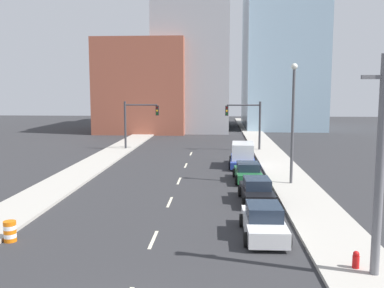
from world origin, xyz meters
TOP-DOWN VIEW (x-y plane):
  - sidewalk_left at (-8.37, 45.00)m, footprint 3.24×89.99m
  - sidewalk_right at (8.37, 45.00)m, footprint 3.24×89.99m
  - lane_stripe_at_8m at (0.00, 7.99)m, footprint 0.16×2.40m
  - lane_stripe_at_15m at (0.00, 14.61)m, footprint 0.16×2.40m
  - lane_stripe_at_21m at (0.00, 20.73)m, footprint 0.16×2.40m
  - lane_stripe_at_27m at (0.00, 27.38)m, footprint 0.16×2.40m
  - lane_stripe_at_35m at (0.00, 34.51)m, footprint 0.16×2.40m
  - building_brick_left at (-9.26, 60.29)m, footprint 14.00×16.00m
  - building_office_center at (-1.52, 64.29)m, footprint 12.00×20.00m
  - building_glass_right at (14.06, 68.29)m, footprint 13.00×20.00m
  - traffic_signal_left at (-6.48, 37.09)m, footprint 3.98×0.35m
  - traffic_signal_right at (6.35, 37.09)m, footprint 3.98×0.35m
  - utility_pole_right_near at (8.66, 4.45)m, footprint 1.60×0.32m
  - traffic_barrel at (-6.44, 7.34)m, footprint 0.56×0.56m
  - street_lamp at (8.18, 19.71)m, footprint 0.44×0.44m
  - fire_hydrant at (8.15, 4.95)m, footprint 0.26×0.26m
  - sedan_white at (5.10, 8.75)m, footprint 2.11×4.50m
  - sedan_black at (5.32, 14.99)m, footprint 2.16×4.49m
  - sedan_green at (5.18, 21.03)m, footprint 2.20×4.39m
  - box_truck_blue at (5.11, 27.09)m, footprint 2.57×5.68m

SIDE VIEW (x-z plane):
  - lane_stripe_at_8m at x=0.00m, z-range 0.00..0.01m
  - lane_stripe_at_15m at x=0.00m, z-range 0.00..0.01m
  - lane_stripe_at_21m at x=0.00m, z-range 0.00..0.01m
  - lane_stripe_at_27m at x=0.00m, z-range 0.00..0.01m
  - lane_stripe_at_35m at x=0.00m, z-range 0.00..0.01m
  - sidewalk_left at x=-8.37m, z-range 0.00..0.18m
  - sidewalk_right at x=8.37m, z-range 0.00..0.18m
  - fire_hydrant at x=8.15m, z-range 0.00..0.83m
  - traffic_barrel at x=-6.44m, z-range 0.00..0.95m
  - sedan_green at x=5.18m, z-range -0.05..1.35m
  - sedan_black at x=5.32m, z-range -0.07..1.41m
  - sedan_white at x=5.10m, z-range -0.07..1.46m
  - box_truck_blue at x=5.11m, z-range -0.06..2.08m
  - traffic_signal_left at x=-6.48m, z-range 0.82..6.35m
  - traffic_signal_right at x=6.35m, z-range 0.82..6.35m
  - utility_pole_right_near at x=8.66m, z-range 0.12..8.19m
  - street_lamp at x=8.18m, z-range 0.67..9.32m
  - building_brick_left at x=-9.26m, z-range 0.00..14.64m
  - building_office_center at x=-1.52m, z-range 0.00..24.97m
  - building_glass_right at x=14.06m, z-range 0.00..39.68m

